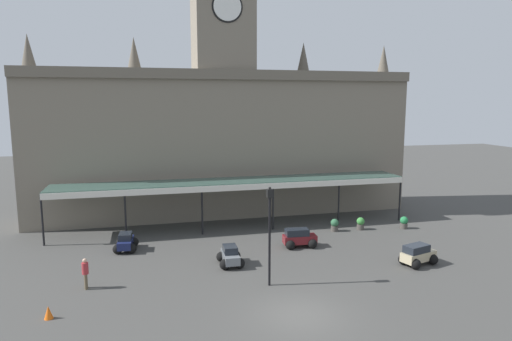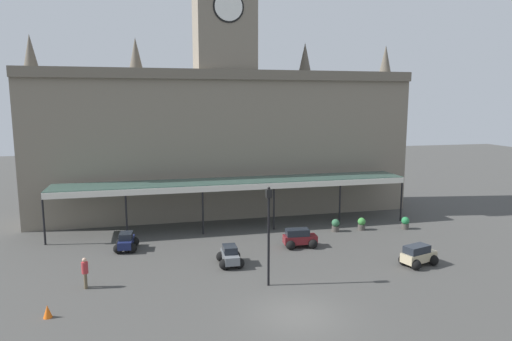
% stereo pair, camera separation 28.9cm
% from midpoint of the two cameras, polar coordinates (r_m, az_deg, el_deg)
% --- Properties ---
extents(ground_plane, '(140.00, 140.00, 0.00)m').
position_cam_midpoint_polar(ground_plane, '(22.01, 5.67, -17.81)').
color(ground_plane, '#434240').
extents(station_building, '(32.24, 5.58, 21.12)m').
position_cam_midpoint_polar(station_building, '(39.23, -3.78, 4.98)').
color(station_building, slate).
rests_on(station_building, ground).
extents(entrance_canopy, '(27.47, 3.26, 3.74)m').
position_cam_midpoint_polar(entrance_canopy, '(34.88, -2.36, -1.53)').
color(entrance_canopy, '#38564C').
rests_on(entrance_canopy, ground).
extents(car_beige_estate, '(2.41, 1.95, 1.27)m').
position_cam_midpoint_polar(car_beige_estate, '(29.34, 20.17, -10.19)').
color(car_beige_estate, tan).
rests_on(car_beige_estate, ground).
extents(car_grey_sedan, '(1.55, 2.07, 1.19)m').
position_cam_midpoint_polar(car_grey_sedan, '(27.72, -3.02, -10.89)').
color(car_grey_sedan, slate).
rests_on(car_grey_sedan, ground).
extents(car_maroon_estate, '(2.31, 1.65, 1.27)m').
position_cam_midpoint_polar(car_maroon_estate, '(31.01, 5.80, -8.65)').
color(car_maroon_estate, maroon).
rests_on(car_maroon_estate, ground).
extents(car_navy_sedan, '(1.64, 2.12, 1.19)m').
position_cam_midpoint_polar(car_navy_sedan, '(31.50, -15.88, -8.79)').
color(car_navy_sedan, '#19214C').
rests_on(car_navy_sedan, ground).
extents(pedestrian_crossing_forecourt, '(0.34, 0.39, 1.67)m').
position_cam_midpoint_polar(pedestrian_crossing_forecourt, '(25.93, -20.58, -11.93)').
color(pedestrian_crossing_forecourt, brown).
rests_on(pedestrian_crossing_forecourt, ground).
extents(victorian_lamppost, '(0.30, 0.30, 5.42)m').
position_cam_midpoint_polar(victorian_lamppost, '(23.92, 1.97, -7.00)').
color(victorian_lamppost, black).
rests_on(victorian_lamppost, ground).
extents(traffic_cone, '(0.40, 0.40, 0.61)m').
position_cam_midpoint_polar(traffic_cone, '(23.53, -24.62, -15.95)').
color(traffic_cone, orange).
rests_on(traffic_cone, ground).
extents(planter_by_canopy, '(0.60, 0.60, 0.96)m').
position_cam_midpoint_polar(planter_by_canopy, '(34.99, 10.30, -6.84)').
color(planter_by_canopy, '#47423D').
rests_on(planter_by_canopy, ground).
extents(planter_forecourt_centre, '(0.60, 0.60, 0.96)m').
position_cam_midpoint_polar(planter_forecourt_centre, '(36.98, 18.64, -6.32)').
color(planter_forecourt_centre, '#47423D').
rests_on(planter_forecourt_centre, ground).
extents(planter_near_kerb, '(0.60, 0.60, 0.96)m').
position_cam_midpoint_polar(planter_near_kerb, '(35.81, 13.48, -6.58)').
color(planter_near_kerb, '#47423D').
rests_on(planter_near_kerb, ground).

